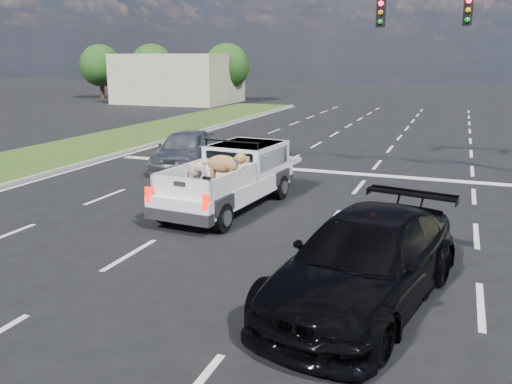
% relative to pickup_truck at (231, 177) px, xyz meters
% --- Properties ---
extents(ground, '(160.00, 160.00, 0.00)m').
position_rel_pickup_truck_xyz_m(ground, '(1.17, -4.23, -0.89)').
color(ground, black).
rests_on(ground, ground).
extents(road_markings, '(17.75, 60.00, 0.01)m').
position_rel_pickup_truck_xyz_m(road_markings, '(1.17, 2.33, -0.88)').
color(road_markings, silver).
rests_on(road_markings, ground).
extents(curb_left, '(0.15, 60.00, 0.14)m').
position_rel_pickup_truck_xyz_m(curb_left, '(-7.88, 1.77, -0.82)').
color(curb_left, gray).
rests_on(curb_left, ground).
extents(building_left, '(10.00, 8.00, 4.40)m').
position_rel_pickup_truck_xyz_m(building_left, '(-18.83, 31.77, 1.31)').
color(building_left, '#C5B796').
rests_on(building_left, ground).
extents(tree_far_a, '(4.20, 4.20, 5.40)m').
position_rel_pickup_truck_xyz_m(tree_far_a, '(-28.83, 33.77, 2.40)').
color(tree_far_a, '#332114').
rests_on(tree_far_a, ground).
extents(tree_far_b, '(4.20, 4.20, 5.40)m').
position_rel_pickup_truck_xyz_m(tree_far_b, '(-22.83, 33.77, 2.40)').
color(tree_far_b, '#332114').
rests_on(tree_far_b, ground).
extents(tree_far_c, '(4.20, 4.20, 5.40)m').
position_rel_pickup_truck_xyz_m(tree_far_c, '(-14.83, 33.77, 2.40)').
color(tree_far_c, '#332114').
rests_on(tree_far_c, ground).
extents(pickup_truck, '(2.32, 5.23, 1.90)m').
position_rel_pickup_truck_xyz_m(pickup_truck, '(0.00, 0.00, 0.00)').
color(pickup_truck, black).
rests_on(pickup_truck, ground).
extents(silver_sedan, '(2.53, 4.61, 1.49)m').
position_rel_pickup_truck_xyz_m(silver_sedan, '(-3.83, 4.53, -0.15)').
color(silver_sedan, '#ACAEB3').
rests_on(silver_sedan, ground).
extents(black_coupe, '(3.21, 5.63, 1.54)m').
position_rel_pickup_truck_xyz_m(black_coupe, '(4.51, -4.84, -0.12)').
color(black_coupe, black).
rests_on(black_coupe, ground).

